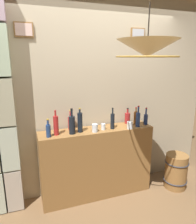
# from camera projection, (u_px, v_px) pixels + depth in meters

# --- Properties ---
(panelled_rear_partition) EXTENTS (3.74, 0.15, 2.90)m
(panelled_rear_partition) POSITION_uv_depth(u_px,v_px,m) (91.00, 86.00, 2.91)
(panelled_rear_partition) COLOR #BCAD8E
(panelled_rear_partition) RESTS_ON ground
(bar_shelf_unit) EXTENTS (1.54, 0.34, 0.99)m
(bar_shelf_unit) POSITION_uv_depth(u_px,v_px,m) (97.00, 163.00, 2.95)
(bar_shelf_unit) COLOR olive
(bar_shelf_unit) RESTS_ON ground
(liquor_bottle_whiskey) EXTENTS (0.05, 0.05, 0.29)m
(liquor_bottle_whiskey) POSITION_uv_depth(u_px,v_px,m) (112.00, 121.00, 2.82)
(liquor_bottle_whiskey) COLOR black
(liquor_bottle_whiskey) RESTS_ON bar_shelf_unit
(liquor_bottle_gin) EXTENTS (0.06, 0.06, 0.30)m
(liquor_bottle_gin) POSITION_uv_depth(u_px,v_px,m) (138.00, 119.00, 2.91)
(liquor_bottle_gin) COLOR navy
(liquor_bottle_gin) RESTS_ON bar_shelf_unit
(liquor_bottle_scotch) EXTENTS (0.06, 0.06, 0.23)m
(liquor_bottle_scotch) POSITION_uv_depth(u_px,v_px,m) (48.00, 130.00, 2.52)
(liquor_bottle_scotch) COLOR navy
(liquor_bottle_scotch) RESTS_ON bar_shelf_unit
(liquor_bottle_bourbon) EXTENTS (0.06, 0.06, 0.31)m
(liquor_bottle_bourbon) POSITION_uv_depth(u_px,v_px,m) (56.00, 125.00, 2.59)
(liquor_bottle_bourbon) COLOR #A42121
(liquor_bottle_bourbon) RESTS_ON bar_shelf_unit
(liquor_bottle_sherry) EXTENTS (0.06, 0.06, 0.25)m
(liquor_bottle_sherry) POSITION_uv_depth(u_px,v_px,m) (136.00, 118.00, 3.01)
(liquor_bottle_sherry) COLOR brown
(liquor_bottle_sherry) RESTS_ON bar_shelf_unit
(liquor_bottle_vodka) EXTENTS (0.06, 0.06, 0.25)m
(liquor_bottle_vodka) POSITION_uv_depth(u_px,v_px,m) (146.00, 119.00, 3.01)
(liquor_bottle_vodka) COLOR navy
(liquor_bottle_vodka) RESTS_ON bar_shelf_unit
(liquor_bottle_port) EXTENTS (0.08, 0.08, 0.33)m
(liquor_bottle_port) POSITION_uv_depth(u_px,v_px,m) (72.00, 125.00, 2.62)
(liquor_bottle_port) COLOR black
(liquor_bottle_port) RESTS_ON bar_shelf_unit
(liquor_bottle_rum) EXTENTS (0.08, 0.08, 0.26)m
(liquor_bottle_rum) POSITION_uv_depth(u_px,v_px,m) (71.00, 122.00, 2.81)
(liquor_bottle_rum) COLOR maroon
(liquor_bottle_rum) RESTS_ON bar_shelf_unit
(liquor_bottle_vermouth) EXTENTS (0.06, 0.06, 0.32)m
(liquor_bottle_vermouth) POSITION_uv_depth(u_px,v_px,m) (80.00, 122.00, 2.69)
(liquor_bottle_vermouth) COLOR black
(liquor_bottle_vermouth) RESTS_ON bar_shelf_unit
(liquor_bottle_mezcal) EXTENTS (0.08, 0.08, 0.23)m
(liquor_bottle_mezcal) POSITION_uv_depth(u_px,v_px,m) (127.00, 118.00, 3.06)
(liquor_bottle_mezcal) COLOR maroon
(liquor_bottle_mezcal) RESTS_ON bar_shelf_unit
(glass_tumbler_rocks) EXTENTS (0.06, 0.06, 0.08)m
(glass_tumbler_rocks) POSITION_uv_depth(u_px,v_px,m) (103.00, 127.00, 2.80)
(glass_tumbler_rocks) COLOR silver
(glass_tumbler_rocks) RESTS_ON bar_shelf_unit
(glass_tumbler_highball) EXTENTS (0.08, 0.08, 0.10)m
(glass_tumbler_highball) POSITION_uv_depth(u_px,v_px,m) (130.00, 125.00, 2.83)
(glass_tumbler_highball) COLOR silver
(glass_tumbler_highball) RESTS_ON bar_shelf_unit
(glass_tumbler_shot) EXTENTS (0.08, 0.08, 0.10)m
(glass_tumbler_shot) POSITION_uv_depth(u_px,v_px,m) (95.00, 128.00, 2.71)
(glass_tumbler_shot) COLOR silver
(glass_tumbler_shot) RESTS_ON bar_shelf_unit
(pendant_lamp) EXTENTS (0.62, 0.62, 0.50)m
(pendant_lamp) POSITION_uv_depth(u_px,v_px,m) (147.00, 49.00, 2.07)
(pendant_lamp) COLOR beige
(wooden_barrel) EXTENTS (0.35, 0.35, 0.53)m
(wooden_barrel) POSITION_uv_depth(u_px,v_px,m) (176.00, 171.00, 3.16)
(wooden_barrel) COLOR olive
(wooden_barrel) RESTS_ON ground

